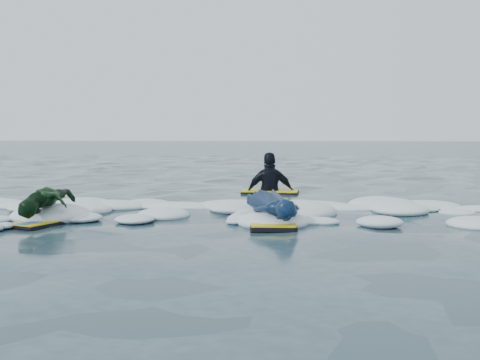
# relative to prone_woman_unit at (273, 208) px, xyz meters

# --- Properties ---
(ground) EXTENTS (120.00, 120.00, 0.00)m
(ground) POSITION_rel_prone_woman_unit_xyz_m (-1.38, 0.01, -0.23)
(ground) COLOR #172F39
(ground) RESTS_ON ground
(foam_band) EXTENTS (12.00, 3.10, 0.30)m
(foam_band) POSITION_rel_prone_woman_unit_xyz_m (-1.38, 1.05, -0.23)
(foam_band) COLOR white
(foam_band) RESTS_ON ground
(prone_woman_unit) EXTENTS (1.01, 1.78, 0.44)m
(prone_woman_unit) POSITION_rel_prone_woman_unit_xyz_m (0.00, 0.00, 0.00)
(prone_woman_unit) COLOR black
(prone_woman_unit) RESTS_ON ground
(prone_child_unit) EXTENTS (0.78, 1.35, 0.51)m
(prone_child_unit) POSITION_rel_prone_woman_unit_xyz_m (-3.19, -0.17, 0.03)
(prone_child_unit) COLOR black
(prone_child_unit) RESTS_ON ground
(waiting_rider_unit) EXTENTS (1.20, 0.74, 1.71)m
(waiting_rider_unit) POSITION_rel_prone_woman_unit_xyz_m (-0.08, 3.78, -0.22)
(waiting_rider_unit) COLOR black
(waiting_rider_unit) RESTS_ON ground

